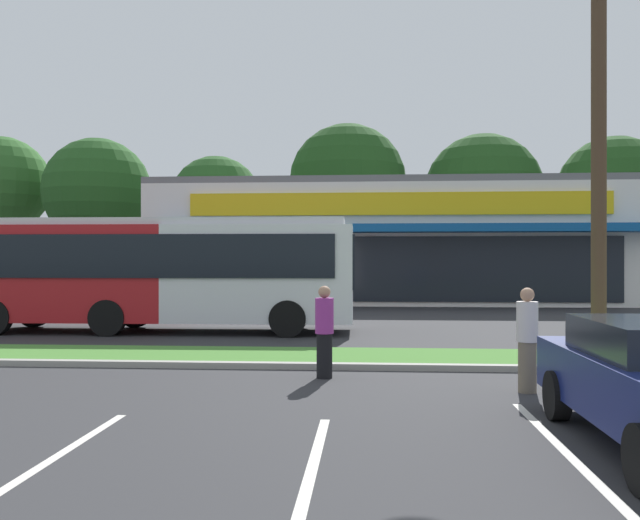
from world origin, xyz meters
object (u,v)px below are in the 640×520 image
utility_pole (592,69)px  city_bus (152,271)px  pedestrian_by_pole (324,332)px  pedestrian_near_bench (527,340)px

utility_pole → city_bus: bearing=154.5°
pedestrian_by_pole → city_bus: bearing=176.8°
city_bus → pedestrian_by_pole: 9.14m
utility_pole → city_bus: utility_pole is taller
city_bus → pedestrian_near_bench: 12.11m
city_bus → pedestrian_near_bench: size_ratio=7.11×
city_bus → pedestrian_near_bench: bearing=-44.6°
utility_pole → pedestrian_near_bench: 6.35m
utility_pole → pedestrian_near_bench: utility_pole is taller
city_bus → pedestrian_by_pole: size_ratio=7.20×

